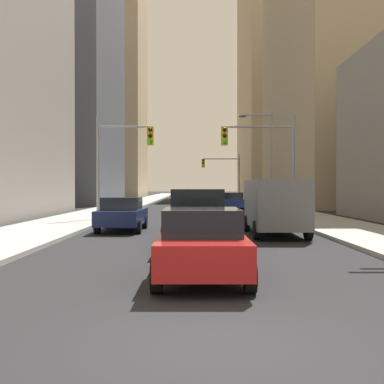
{
  "coord_description": "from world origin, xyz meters",
  "views": [
    {
      "loc": [
        -0.21,
        -5.88,
        1.98
      ],
      "look_at": [
        0.0,
        36.52,
        1.52
      ],
      "focal_mm": 44.79,
      "sensor_mm": 36.0,
      "label": 1
    }
  ],
  "objects_px": {
    "traffic_signal_far_right": "(220,170)",
    "traffic_signal_near_left": "(120,151)",
    "traffic_signal_near_right": "(259,150)",
    "sedan_red": "(200,243)",
    "pickup_truck_black": "(195,218)",
    "sedan_silver": "(191,198)",
    "sedan_green": "(192,204)",
    "sedan_navy": "(120,214)",
    "cargo_van_grey": "(272,204)",
    "sedan_blue": "(230,201)"
  },
  "relations": [
    {
      "from": "pickup_truck_black",
      "to": "sedan_navy",
      "type": "distance_m",
      "value": 6.34
    },
    {
      "from": "sedan_silver",
      "to": "sedan_blue",
      "type": "bearing_deg",
      "value": -74.0
    },
    {
      "from": "pickup_truck_black",
      "to": "traffic_signal_near_left",
      "type": "xyz_separation_m",
      "value": [
        -4.17,
        11.26,
        3.08
      ]
    },
    {
      "from": "sedan_red",
      "to": "cargo_van_grey",
      "type": "bearing_deg",
      "value": 71.2
    },
    {
      "from": "sedan_red",
      "to": "traffic_signal_near_right",
      "type": "xyz_separation_m",
      "value": [
        3.75,
        17.04,
        3.29
      ]
    },
    {
      "from": "sedan_green",
      "to": "traffic_signal_near_left",
      "type": "bearing_deg",
      "value": -126.5
    },
    {
      "from": "sedan_blue",
      "to": "pickup_truck_black",
      "type": "bearing_deg",
      "value": -97.58
    },
    {
      "from": "traffic_signal_near_left",
      "to": "traffic_signal_near_right",
      "type": "bearing_deg",
      "value": 0.0
    },
    {
      "from": "traffic_signal_far_right",
      "to": "cargo_van_grey",
      "type": "bearing_deg",
      "value": -90.54
    },
    {
      "from": "traffic_signal_far_right",
      "to": "traffic_signal_near_left",
      "type": "bearing_deg",
      "value": -103.91
    },
    {
      "from": "sedan_silver",
      "to": "sedan_green",
      "type": "bearing_deg",
      "value": -89.8
    },
    {
      "from": "sedan_green",
      "to": "sedan_silver",
      "type": "relative_size",
      "value": 0.99
    },
    {
      "from": "sedan_green",
      "to": "sedan_blue",
      "type": "height_order",
      "value": "same"
    },
    {
      "from": "pickup_truck_black",
      "to": "sedan_red",
      "type": "relative_size",
      "value": 1.28
    },
    {
      "from": "cargo_van_grey",
      "to": "sedan_green",
      "type": "height_order",
      "value": "cargo_van_grey"
    },
    {
      "from": "traffic_signal_far_right",
      "to": "sedan_blue",
      "type": "bearing_deg",
      "value": -91.17
    },
    {
      "from": "cargo_van_grey",
      "to": "traffic_signal_near_right",
      "type": "height_order",
      "value": "traffic_signal_near_right"
    },
    {
      "from": "traffic_signal_near_right",
      "to": "pickup_truck_black",
      "type": "bearing_deg",
      "value": -108.55
    },
    {
      "from": "sedan_navy",
      "to": "traffic_signal_far_right",
      "type": "distance_m",
      "value": 37.83
    },
    {
      "from": "sedan_navy",
      "to": "traffic_signal_far_right",
      "type": "height_order",
      "value": "traffic_signal_far_right"
    },
    {
      "from": "sedan_navy",
      "to": "sedan_silver",
      "type": "bearing_deg",
      "value": 83.87
    },
    {
      "from": "sedan_navy",
      "to": "sedan_green",
      "type": "distance_m",
      "value": 11.9
    },
    {
      "from": "traffic_signal_near_right",
      "to": "traffic_signal_far_right",
      "type": "xyz_separation_m",
      "value": [
        -0.22,
        31.21,
        0.02
      ]
    },
    {
      "from": "traffic_signal_near_left",
      "to": "pickup_truck_black",
      "type": "bearing_deg",
      "value": -69.67
    },
    {
      "from": "sedan_red",
      "to": "traffic_signal_near_right",
      "type": "height_order",
      "value": "traffic_signal_near_right"
    },
    {
      "from": "sedan_green",
      "to": "traffic_signal_near_right",
      "type": "relative_size",
      "value": 0.7
    },
    {
      "from": "sedan_navy",
      "to": "sedan_silver",
      "type": "relative_size",
      "value": 1.0
    },
    {
      "from": "sedan_red",
      "to": "sedan_navy",
      "type": "height_order",
      "value": "same"
    },
    {
      "from": "cargo_van_grey",
      "to": "traffic_signal_near_left",
      "type": "bearing_deg",
      "value": 133.6
    },
    {
      "from": "pickup_truck_black",
      "to": "sedan_blue",
      "type": "distance_m",
      "value": 24.09
    },
    {
      "from": "sedan_red",
      "to": "sedan_silver",
      "type": "distance_m",
      "value": 41.06
    },
    {
      "from": "sedan_silver",
      "to": "traffic_signal_far_right",
      "type": "xyz_separation_m",
      "value": [
        3.65,
        7.18,
        3.31
      ]
    },
    {
      "from": "sedan_navy",
      "to": "sedan_green",
      "type": "bearing_deg",
      "value": 74.06
    },
    {
      "from": "sedan_red",
      "to": "sedan_green",
      "type": "relative_size",
      "value": 1.0
    },
    {
      "from": "sedan_blue",
      "to": "traffic_signal_far_right",
      "type": "xyz_separation_m",
      "value": [
        0.38,
        18.59,
        3.31
      ]
    },
    {
      "from": "sedan_silver",
      "to": "traffic_signal_near_right",
      "type": "bearing_deg",
      "value": -80.85
    },
    {
      "from": "traffic_signal_near_left",
      "to": "sedan_red",
      "type": "bearing_deg",
      "value": -76.16
    },
    {
      "from": "pickup_truck_black",
      "to": "sedan_red",
      "type": "xyz_separation_m",
      "value": [
        0.02,
        -5.77,
        -0.16
      ]
    },
    {
      "from": "sedan_silver",
      "to": "traffic_signal_far_right",
      "type": "height_order",
      "value": "traffic_signal_far_right"
    },
    {
      "from": "sedan_red",
      "to": "traffic_signal_near_right",
      "type": "bearing_deg",
      "value": 77.57
    },
    {
      "from": "pickup_truck_black",
      "to": "traffic_signal_near_right",
      "type": "distance_m",
      "value": 12.28
    },
    {
      "from": "sedan_green",
      "to": "cargo_van_grey",
      "type": "bearing_deg",
      "value": -76.42
    },
    {
      "from": "pickup_truck_black",
      "to": "sedan_green",
      "type": "xyz_separation_m",
      "value": [
        -0.03,
        16.86,
        -0.16
      ]
    },
    {
      "from": "sedan_blue",
      "to": "traffic_signal_far_right",
      "type": "relative_size",
      "value": 0.7
    },
    {
      "from": "sedan_blue",
      "to": "traffic_signal_near_right",
      "type": "bearing_deg",
      "value": -87.28
    },
    {
      "from": "traffic_signal_near_left",
      "to": "sedan_silver",
      "type": "bearing_deg",
      "value": 80.36
    },
    {
      "from": "pickup_truck_black",
      "to": "sedan_blue",
      "type": "relative_size",
      "value": 1.28
    },
    {
      "from": "traffic_signal_near_right",
      "to": "cargo_van_grey",
      "type": "bearing_deg",
      "value": -94.35
    },
    {
      "from": "sedan_red",
      "to": "traffic_signal_near_left",
      "type": "xyz_separation_m",
      "value": [
        -4.2,
        17.03,
        3.25
      ]
    },
    {
      "from": "sedan_blue",
      "to": "sedan_silver",
      "type": "bearing_deg",
      "value": 106.0
    }
  ]
}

